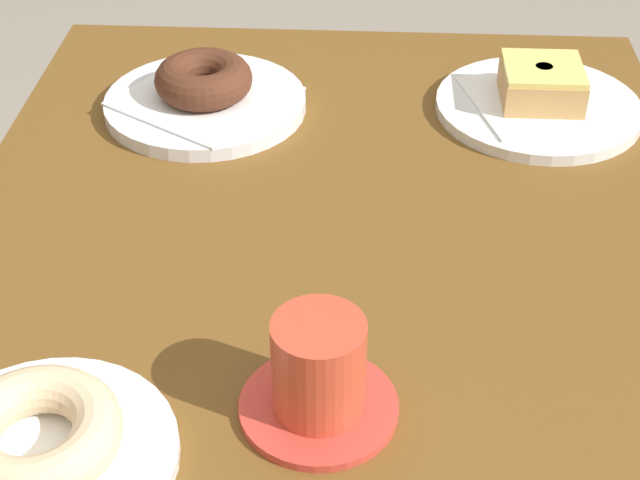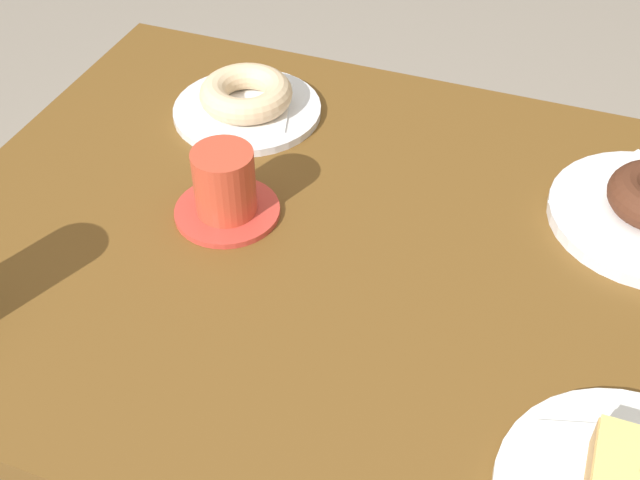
% 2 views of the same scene
% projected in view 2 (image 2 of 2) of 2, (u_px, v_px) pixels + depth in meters
% --- Properties ---
extents(table, '(1.00, 0.73, 0.72)m').
position_uv_depth(table, '(368.00, 316.00, 0.97)').
color(table, brown).
rests_on(table, ground_plane).
extents(plate_sugar_ring, '(0.20, 0.20, 0.01)m').
position_uv_depth(plate_sugar_ring, '(247.00, 110.00, 1.09)').
color(plate_sugar_ring, white).
rests_on(plate_sugar_ring, table).
extents(napkin_sugar_ring, '(0.14, 0.14, 0.00)m').
position_uv_depth(napkin_sugar_ring, '(247.00, 106.00, 1.09)').
color(napkin_sugar_ring, white).
rests_on(napkin_sugar_ring, plate_sugar_ring).
extents(donut_sugar_ring, '(0.12, 0.12, 0.04)m').
position_uv_depth(donut_sugar_ring, '(246.00, 93.00, 1.07)').
color(donut_sugar_ring, beige).
rests_on(donut_sugar_ring, napkin_sugar_ring).
extents(coffee_cup, '(0.12, 0.12, 0.09)m').
position_uv_depth(coffee_cup, '(225.00, 187.00, 0.92)').
color(coffee_cup, '#D03F34').
rests_on(coffee_cup, table).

